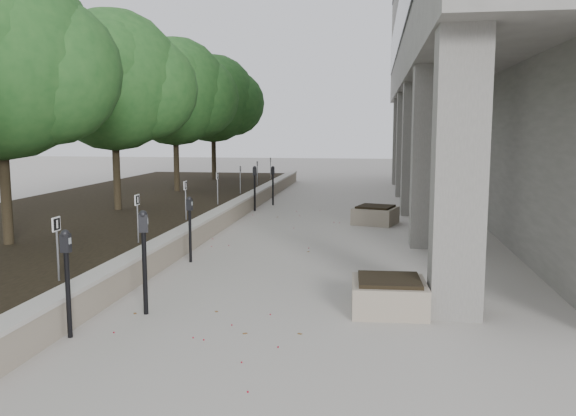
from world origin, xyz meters
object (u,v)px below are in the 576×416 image
Objects in this scene: crabapple_tree_5 at (213,117)px; parking_meter_3 at (190,230)px; parking_meter_5 at (273,186)px; planter_front at (389,295)px; parking_meter_4 at (255,189)px; planter_back at (375,215)px; parking_meter_1 at (68,284)px; parking_meter_2 at (144,263)px; crabapple_tree_2 at (0,103)px; crabapple_tree_4 at (175,115)px; crabapple_tree_3 at (114,110)px.

parking_meter_3 is (3.46, -14.33, -2.46)m from crabapple_tree_5.
parking_meter_5 reaches higher than planter_front.
parking_meter_4 is at bearing 101.87° from parking_meter_3.
planter_back is (3.63, 5.36, -0.40)m from parking_meter_3.
planter_front is (4.04, 1.69, -0.45)m from parking_meter_1.
parking_meter_4 is (-0.59, 10.70, -0.03)m from parking_meter_2.
crabapple_tree_2 is 3.90× the size of parking_meter_1.
crabapple_tree_4 reaches higher than parking_meter_2.
parking_meter_3 is (-0.39, 3.31, -0.10)m from parking_meter_2.
parking_meter_2 reaches higher than planter_front.
parking_meter_1 reaches higher than parking_meter_5.
parking_meter_5 is 1.28× the size of planter_front.
planter_back is at bearing 8.27° from crabapple_tree_3.
crabapple_tree_4 is at bearing 121.26° from planter_front.
parking_meter_3 is 6.48m from planter_back.
crabapple_tree_4 is 3.90× the size of parking_meter_1.
parking_meter_2 is 3.54m from planter_front.
crabapple_tree_3 is at bearing -127.81° from parking_meter_5.
parking_meter_3 is (3.46, -4.33, -2.46)m from crabapple_tree_3.
parking_meter_4 is at bearing 111.85° from planter_front.
parking_meter_2 is at bearing -102.45° from parking_meter_4.
crabapple_tree_4 is 4.48m from parking_meter_4.
parking_meter_2 is 1.14× the size of parking_meter_3.
crabapple_tree_5 reaches higher than parking_meter_4.
parking_meter_5 is (0.12, 8.90, 0.02)m from parking_meter_3.
parking_meter_4 is at bearing 152.04° from planter_back.
crabapple_tree_2 is 5.14× the size of planter_front.
crabapple_tree_2 is 5.00× the size of planter_back.
parking_meter_5 is (3.58, -0.43, -2.44)m from crabapple_tree_4.
planter_back is (-0.20, 8.03, 0.01)m from planter_front.
crabapple_tree_5 reaches higher than parking_meter_2.
crabapple_tree_4 is at bearing 133.59° from parking_meter_4.
planter_back reaches higher than planter_front.
parking_meter_4 is 1.33× the size of planter_back.
planter_front is (7.29, -7.00, -2.87)m from crabapple_tree_3.
crabapple_tree_5 is at bearing 102.24° from parking_meter_1.
crabapple_tree_5 is 4.00× the size of parking_meter_5.
planter_back is (7.08, 6.03, -2.87)m from crabapple_tree_2.
crabapple_tree_5 reaches higher than parking_meter_5.
crabapple_tree_2 is at bearing -158.79° from parking_meter_3.
crabapple_tree_2 is 4.14× the size of parking_meter_3.
crabapple_tree_2 is at bearing -90.00° from crabapple_tree_4.
crabapple_tree_2 is 15.00m from crabapple_tree_5.
parking_meter_5 is at bearing 134.72° from planter_back.
crabapple_tree_2 is at bearing -90.00° from crabapple_tree_5.
planter_front is at bearing -88.56° from planter_back.
parking_meter_5 is (0.33, 13.26, -0.02)m from parking_meter_1.
parking_meter_2 reaches higher than parking_meter_4.
parking_meter_1 is at bearing -82.45° from parking_meter_3.
crabapple_tree_5 is 3.90× the size of parking_meter_1.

